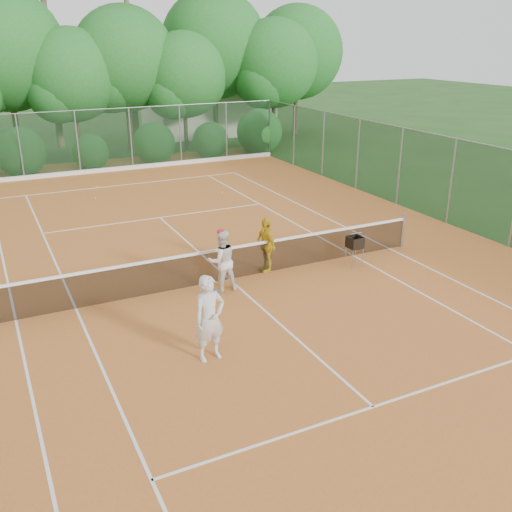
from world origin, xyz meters
The scene contains 14 objects.
ground centered at (0.00, 0.00, 0.00)m, with size 120.00×120.00×0.00m, color #224819.
clay_court centered at (0.00, 0.00, 0.01)m, with size 18.00×36.00×0.02m, color #BB6A2B.
club_building centered at (9.00, 24.00, 1.50)m, with size 8.00×5.00×3.00m, color beige.
tennis_net centered at (0.00, 0.00, 0.53)m, with size 11.97×0.10×1.10m.
player_white centered at (-2.00, -3.55, 0.94)m, with size 0.67×0.44×1.84m, color silver.
player_center_grp centered at (-0.44, -0.51, 0.85)m, with size 0.83×0.66×1.68m.
player_yellow centered at (1.18, 0.14, 0.81)m, with size 0.92×0.38×1.58m, color gold.
ball_hopper centered at (3.64, -0.65, 0.73)m, with size 0.39×0.39×0.89m.
stray_ball_a centered at (-1.13, 11.89, 0.05)m, with size 0.07×0.07×0.07m, color #D4E535.
stray_ball_b centered at (-1.61, 10.02, 0.05)m, with size 0.07×0.07×0.07m, color #C6D631.
stray_ball_c centered at (3.43, 8.60, 0.05)m, with size 0.07×0.07×0.07m, color #B5D030.
court_markings centered at (0.00, 0.00, 0.02)m, with size 11.03×23.83×0.01m.
fence_back centered at (0.00, 15.00, 1.52)m, with size 18.07×0.07×3.00m.
tropical_treeline centered at (1.43, 20.22, 5.11)m, with size 32.10×8.49×15.03m.
Camera 1 is at (-5.69, -13.17, 6.26)m, focal length 40.00 mm.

